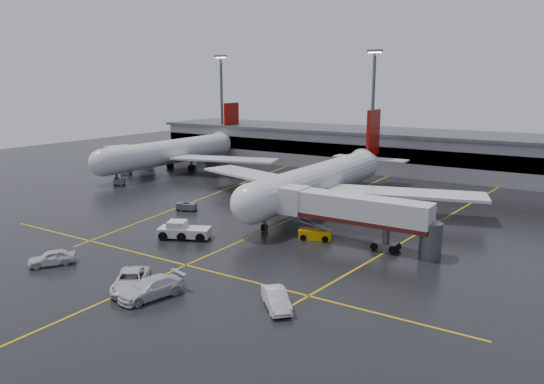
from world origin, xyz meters
The scene contains 22 objects.
ground centered at (0.00, 0.00, 0.00)m, with size 220.00×220.00×0.00m, color black.
apron_line_centre centered at (0.00, 0.00, 0.01)m, with size 0.25×90.00×0.02m, color gold.
apron_line_stop centered at (0.00, -22.00, 0.01)m, with size 60.00×0.25×0.02m, color gold.
apron_line_left centered at (-20.00, 10.00, 0.01)m, with size 0.25×70.00×0.02m, color gold.
apron_line_right centered at (18.00, 10.00, 0.01)m, with size 0.25×70.00×0.02m, color gold.
terminal centered at (0.00, 47.93, 4.32)m, with size 122.00×19.00×8.60m.
light_mast_left centered at (-45.00, 42.00, 14.47)m, with size 3.00×1.20×25.45m.
light_mast_mid centered at (-5.00, 42.00, 14.47)m, with size 3.00×1.20×25.45m.
main_airliner centered at (0.00, 9.70, 4.21)m, with size 48.80×45.60×14.10m.
second_airliner centered at (-42.00, 21.70, 4.21)m, with size 48.80×45.60×14.10m.
jet_bridge centered at (11.87, -6.00, 3.93)m, with size 19.90×3.40×6.05m.
pushback_tractor centered at (-6.71, -15.04, 0.90)m, with size 6.77×4.93×2.25m.
belt_loader centered at (7.22, -6.63, 0.62)m, with size 4.30×2.94×2.51m.
service_van_a centered at (-0.02, -29.48, 0.86)m, with size 2.85×6.17×1.71m, color silver.
service_van_b centered at (2.88, -29.72, 0.89)m, with size 2.49×6.13×1.78m, color silver.
service_van_c centered at (13.48, -25.63, 0.81)m, with size 1.71×4.92×1.62m, color silver.
service_van_d centered at (-11.97, -29.47, 0.80)m, with size 1.90×4.72×1.61m, color silver.
baggage_cart_a centered at (-15.25, -4.29, 0.63)m, with size 2.35×1.98×1.12m.
baggage_cart_b centered at (-16.40, -4.38, 0.63)m, with size 2.38×2.21×1.12m.
baggage_cart_c centered at (-12.07, 5.61, 0.63)m, with size 2.13×1.51×1.12m.
baggage_cart_d centered at (-46.21, 11.15, 0.63)m, with size 2.26×1.75×1.12m.
baggage_cart_e centered at (-39.44, 3.44, 0.63)m, with size 2.38×2.25×1.12m.
Camera 1 is at (34.58, -59.46, 18.76)m, focal length 33.31 mm.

